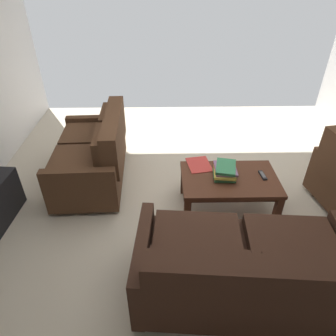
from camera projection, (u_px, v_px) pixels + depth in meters
name	position (u px, v px, depth m)	size (l,w,h in m)	color
ground_plane	(198.00, 207.00, 3.49)	(5.26, 5.70, 0.01)	beige
sofa_main	(245.00, 271.00, 2.35)	(1.77, 0.99, 0.82)	black
loveseat_near	(95.00, 155.00, 3.71)	(0.85, 1.40, 0.90)	black
coffee_table	(229.00, 183.00, 3.28)	(1.03, 0.66, 0.43)	#4C2819
book_stack	(225.00, 171.00, 3.22)	(0.27, 0.33, 0.14)	#337F51
tv_remote	(263.00, 175.00, 3.26)	(0.06, 0.16, 0.02)	black
loose_magazine	(199.00, 165.00, 3.44)	(0.25, 0.32, 0.01)	#C63833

